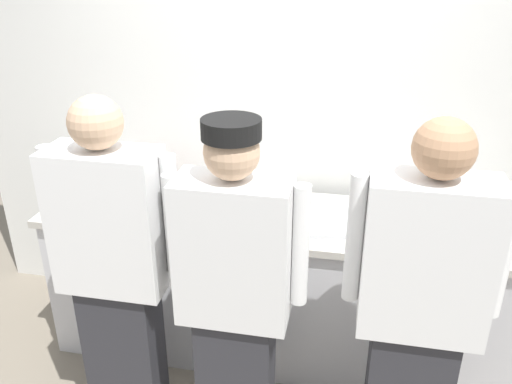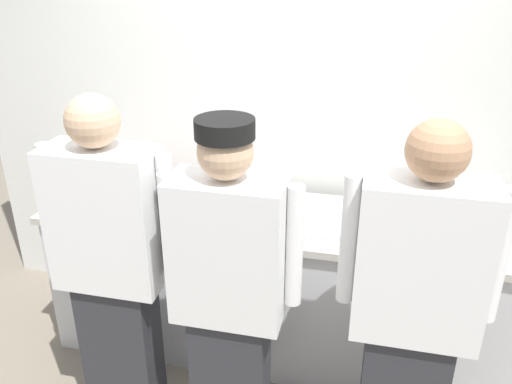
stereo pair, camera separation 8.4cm
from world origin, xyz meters
TOP-DOWN VIEW (x-y plane):
  - wall_back at (0.00, 0.83)m, footprint 4.09×0.10m
  - prep_counter at (0.00, 0.36)m, footprint 2.61×0.68m
  - chef_near_left at (-0.63, -0.33)m, footprint 0.62×0.24m
  - chef_center at (-0.05, -0.40)m, footprint 0.61×0.24m
  - chef_far_right at (0.70, -0.38)m, footprint 0.62×0.24m
  - plate_stack_front at (0.18, 0.25)m, footprint 0.24×0.24m
  - plate_stack_rear at (0.91, 0.45)m, footprint 0.25×0.25m
  - mixing_bowl_steel at (-0.52, 0.36)m, footprint 0.38×0.38m
  - sheet_tray at (0.36, 0.34)m, footprint 0.51×0.44m
  - squeeze_bottle_primary at (-0.76, 0.56)m, footprint 0.06×0.06m
  - ramekin_yellow_sauce at (-0.97, 0.35)m, footprint 0.09×0.09m
  - ramekin_orange_sauce at (-0.19, 0.20)m, footprint 0.10×0.10m
  - ramekin_red_sauce at (-0.85, 0.26)m, footprint 0.09×0.09m
  - deli_cup at (-1.05, 0.51)m, footprint 0.09×0.09m
  - chefs_knife at (0.68, 0.43)m, footprint 0.28×0.03m

SIDE VIEW (x-z plane):
  - prep_counter at x=0.00m, z-range 0.00..0.91m
  - chef_center at x=-0.05m, z-range 0.06..1.73m
  - chef_far_right at x=0.70m, z-range 0.05..1.77m
  - chef_near_left at x=-0.63m, z-range 0.05..1.77m
  - chefs_knife at x=0.68m, z-range 0.90..0.92m
  - sheet_tray at x=0.36m, z-range 0.91..0.93m
  - ramekin_yellow_sauce at x=-0.97m, z-range 0.91..0.95m
  - ramekin_orange_sauce at x=-0.19m, z-range 0.91..0.95m
  - ramekin_red_sauce at x=-0.85m, z-range 0.91..0.96m
  - plate_stack_front at x=0.18m, z-range 0.91..0.99m
  - plate_stack_rear at x=0.91m, z-range 0.91..1.00m
  - deli_cup at x=-1.05m, z-range 0.91..1.00m
  - mixing_bowl_steel at x=-0.52m, z-range 0.91..1.04m
  - squeeze_bottle_primary at x=-0.76m, z-range 0.90..1.08m
  - wall_back at x=0.00m, z-range 0.00..2.70m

